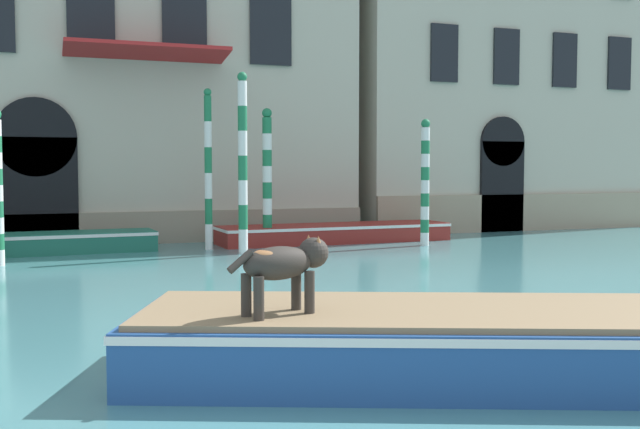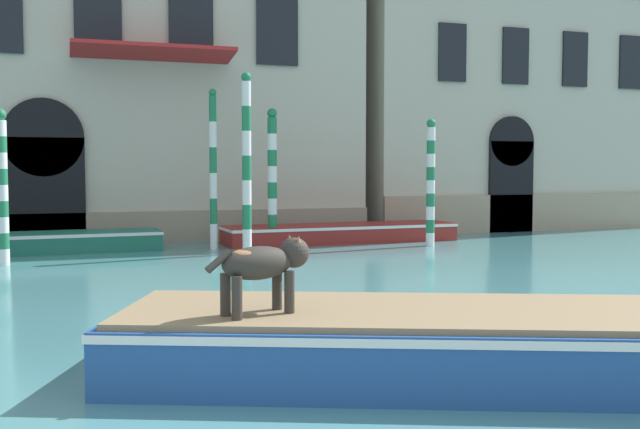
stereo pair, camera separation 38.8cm
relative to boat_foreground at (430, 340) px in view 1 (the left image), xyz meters
The scene contains 9 objects.
palazzo_right 22.54m from the boat_foreground, 55.90° to the left, with size 11.68×6.13×15.62m.
boat_foreground is the anchor object (origin of this frame).
dog_on_deck 1.72m from the boat_foreground, behind, with size 1.11×0.54×0.76m.
boat_moored_near_palazzo 13.65m from the boat_foreground, 107.35° to the left, with size 6.21×1.63×0.51m.
boat_moored_far 13.84m from the boat_foreground, 72.63° to the left, with size 6.81×1.79×0.51m.
mooring_pole_0 12.66m from the boat_foreground, 88.49° to the left, with size 0.20×0.20×4.18m.
mooring_pole_2 11.49m from the boat_foreground, 85.27° to the left, with size 0.24×0.24×4.48m.
mooring_pole_4 13.05m from the boat_foreground, 62.01° to the left, with size 0.24×0.24×3.46m.
mooring_pole_5 12.92m from the boat_foreground, 81.20° to the left, with size 0.26×0.26×3.73m.
Camera 1 is at (0.22, -2.54, 2.14)m, focal length 42.00 mm.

